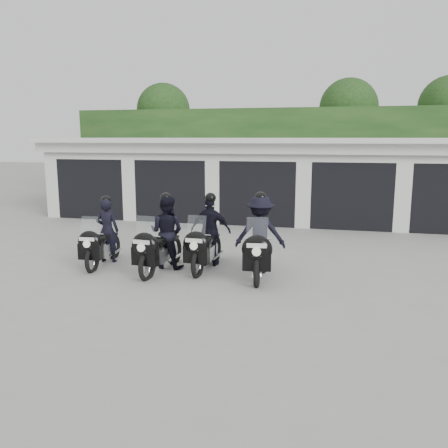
% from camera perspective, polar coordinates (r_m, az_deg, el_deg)
% --- Properties ---
extents(ground, '(80.00, 80.00, 0.00)m').
position_cam_1_polar(ground, '(11.01, -0.86, -5.37)').
color(ground, gray).
rests_on(ground, ground).
extents(garage_block, '(16.40, 6.80, 2.96)m').
position_cam_1_polar(garage_block, '(18.58, 5.34, 5.53)').
color(garage_block, silver).
rests_on(garage_block, ground).
extents(background_vegetation, '(20.00, 3.90, 5.80)m').
position_cam_1_polar(background_vegetation, '(23.29, 8.06, 9.77)').
color(background_vegetation, '#153613').
rests_on(background_vegetation, ground).
extents(police_bike_a, '(0.65, 1.92, 1.67)m').
position_cam_1_polar(police_bike_a, '(11.58, -14.36, -1.54)').
color(police_bike_a, black).
rests_on(police_bike_a, ground).
extents(police_bike_b, '(0.87, 2.08, 1.81)m').
position_cam_1_polar(police_bike_b, '(10.84, -7.32, -1.55)').
color(police_bike_b, black).
rests_on(police_bike_b, ground).
extents(police_bike_c, '(0.99, 2.05, 1.79)m').
position_cam_1_polar(police_bike_c, '(10.96, -1.88, -1.38)').
color(police_bike_c, black).
rests_on(police_bike_c, ground).
extents(police_bike_d, '(1.18, 2.15, 1.87)m').
position_cam_1_polar(police_bike_d, '(10.43, 4.31, -1.78)').
color(police_bike_d, black).
rests_on(police_bike_d, ground).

